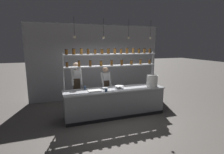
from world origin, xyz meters
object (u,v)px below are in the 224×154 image
object	(u,v)px
spice_shelf_unit	(111,60)
chef_left	(77,84)
chef_center	(106,85)
prep_bowl_near_left	(119,87)
cutting_board	(94,91)
prep_bowl_center_front	(105,88)
serving_cup_by_board	(106,90)
container_stack	(152,81)
serving_cup_front	(85,88)

from	to	relation	value
spice_shelf_unit	chef_left	xyz separation A→B (m)	(-1.12, 0.43, -0.80)
chef_center	prep_bowl_near_left	world-z (taller)	chef_center
cutting_board	prep_bowl_near_left	distance (m)	0.86
prep_bowl_center_front	spice_shelf_unit	bearing A→B (deg)	39.56
chef_left	serving_cup_by_board	bearing A→B (deg)	-50.81
container_stack	serving_cup_by_board	xyz separation A→B (m)	(-1.68, -0.08, -0.15)
chef_center	serving_cup_by_board	size ratio (longest dim) A/B	16.46
cutting_board	prep_bowl_center_front	bearing A→B (deg)	17.36
container_stack	cutting_board	xyz separation A→B (m)	(-2.01, 0.08, -0.19)
chef_left	serving_cup_front	xyz separation A→B (m)	(0.19, -0.52, -0.04)
prep_bowl_near_left	serving_cup_front	world-z (taller)	serving_cup_front
container_stack	prep_bowl_near_left	world-z (taller)	container_stack
chef_left	serving_cup_front	world-z (taller)	chef_left
prep_bowl_center_front	chef_left	bearing A→B (deg)	139.68
cutting_board	prep_bowl_near_left	world-z (taller)	prep_bowl_near_left
serving_cup_front	serving_cup_by_board	xyz separation A→B (m)	(0.57, -0.46, -0.00)
chef_center	cutting_board	world-z (taller)	chef_center
chef_center	serving_cup_front	world-z (taller)	chef_center
spice_shelf_unit	chef_center	bearing A→B (deg)	106.12
spice_shelf_unit	chef_center	size ratio (longest dim) A/B	2.05
chef_left	container_stack	bearing A→B (deg)	-18.91
container_stack	serving_cup_by_board	distance (m)	1.69
container_stack	serving_cup_front	size ratio (longest dim) A/B	3.82
prep_bowl_near_left	serving_cup_by_board	world-z (taller)	serving_cup_by_board
container_stack	cutting_board	size ratio (longest dim) A/B	1.00
cutting_board	serving_cup_by_board	world-z (taller)	serving_cup_by_board
container_stack	prep_bowl_near_left	bearing A→B (deg)	172.54
spice_shelf_unit	chef_center	distance (m)	1.00
cutting_board	serving_cup_by_board	size ratio (longest dim) A/B	4.20
chef_center	serving_cup_front	xyz separation A→B (m)	(-0.83, -0.45, 0.08)
chef_center	prep_bowl_center_front	world-z (taller)	chef_center
container_stack	serving_cup_front	bearing A→B (deg)	170.57
spice_shelf_unit	serving_cup_front	xyz separation A→B (m)	(-0.94, -0.09, -0.85)
prep_bowl_center_front	prep_bowl_near_left	bearing A→B (deg)	-6.24
chef_left	prep_bowl_center_front	bearing A→B (deg)	-39.12
spice_shelf_unit	prep_bowl_center_front	world-z (taller)	spice_shelf_unit
spice_shelf_unit	container_stack	world-z (taller)	spice_shelf_unit
spice_shelf_unit	serving_cup_front	distance (m)	1.26
container_stack	prep_bowl_near_left	xyz separation A→B (m)	(-1.15, 0.15, -0.16)
chef_left	prep_bowl_center_front	xyz separation A→B (m)	(0.81, -0.69, -0.07)
spice_shelf_unit	cutting_board	bearing A→B (deg)	-151.46
serving_cup_by_board	spice_shelf_unit	bearing A→B (deg)	56.26
chef_center	prep_bowl_center_front	size ratio (longest dim) A/B	8.73
chef_center	prep_bowl_near_left	bearing A→B (deg)	-73.39
spice_shelf_unit	container_stack	bearing A→B (deg)	-19.28
cutting_board	prep_bowl_center_front	xyz separation A→B (m)	(0.38, 0.12, 0.01)
serving_cup_front	serving_cup_by_board	world-z (taller)	serving_cup_front
chef_left	serving_cup_by_board	xyz separation A→B (m)	(0.76, -0.98, -0.05)
prep_bowl_center_front	serving_cup_by_board	bearing A→B (deg)	-100.16
cutting_board	prep_bowl_near_left	xyz separation A→B (m)	(0.86, 0.07, 0.03)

